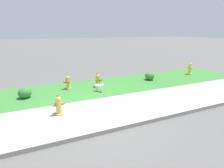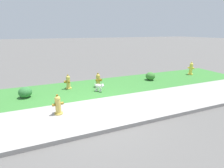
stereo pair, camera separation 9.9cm
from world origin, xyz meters
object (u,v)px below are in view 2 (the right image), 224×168
Objects in this scene: fire_hydrant_across_street at (68,82)px; small_white_dog at (99,86)px; fire_hydrant_mid_block at (58,105)px; fire_hydrant_by_grass_verge at (191,69)px; shrub_bush_mid_verge at (150,76)px; shrub_bush_near_lamp at (25,92)px; fire_hydrant_near_corner at (98,80)px.

fire_hydrant_across_street is 1.64× the size of small_white_dog.
fire_hydrant_by_grass_verge is (8.08, 2.39, 0.06)m from fire_hydrant_mid_block.
fire_hydrant_by_grass_verge is 2.99m from shrub_bush_mid_verge.
fire_hydrant_mid_block reaches higher than shrub_bush_mid_verge.
fire_hydrant_by_grass_verge is 1.52× the size of shrub_bush_near_lamp.
fire_hydrant_by_grass_verge is (7.36, -0.10, 0.05)m from fire_hydrant_across_street.
small_white_dog is (1.20, -0.91, -0.08)m from fire_hydrant_across_street.
small_white_dog is at bearing -167.18° from shrub_bush_mid_verge.
fire_hydrant_across_street is at bearing -116.60° from fire_hydrant_by_grass_verge.
fire_hydrant_near_corner is at bearing 122.85° from small_white_dog.
small_white_dog is 0.81× the size of shrub_bush_mid_verge.
fire_hydrant_by_grass_verge is 1.88× the size of small_white_dog.
fire_hydrant_mid_block is 0.99× the size of fire_hydrant_across_street.
fire_hydrant_by_grass_verge reaches higher than fire_hydrant_across_street.
fire_hydrant_across_street is 1.84m from shrub_bush_near_lamp.
fire_hydrant_across_street reaches higher than fire_hydrant_mid_block.
fire_hydrant_near_corner is 1.63× the size of small_white_dog.
fire_hydrant_across_street reaches higher than fire_hydrant_near_corner.
fire_hydrant_by_grass_verge is 1.52× the size of shrub_bush_mid_verge.
fire_hydrant_near_corner reaches higher than shrub_bush_near_lamp.
shrub_bush_near_lamp is (-3.16, -0.22, -0.10)m from fire_hydrant_near_corner.
small_white_dog is at bearing 30.11° from fire_hydrant_mid_block.
fire_hydrant_by_grass_verge is at bearing -92.75° from fire_hydrant_across_street.
fire_hydrant_mid_block is 2.48m from small_white_dog.
fire_hydrant_by_grass_verge is at bearing 136.92° from fire_hydrant_near_corner.
fire_hydrant_by_grass_verge is at bearing 55.12° from small_white_dog.
fire_hydrant_near_corner is 1.32× the size of shrub_bush_near_lamp.
fire_hydrant_near_corner is at bearing -179.27° from shrub_bush_mid_verge.
fire_hydrant_mid_block is at bearing -62.52° from shrub_bush_near_lamp.
fire_hydrant_near_corner is 0.71m from small_white_dog.
fire_hydrant_near_corner is 2.99m from shrub_bush_mid_verge.
fire_hydrant_across_street is at bearing 177.51° from shrub_bush_mid_verge.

